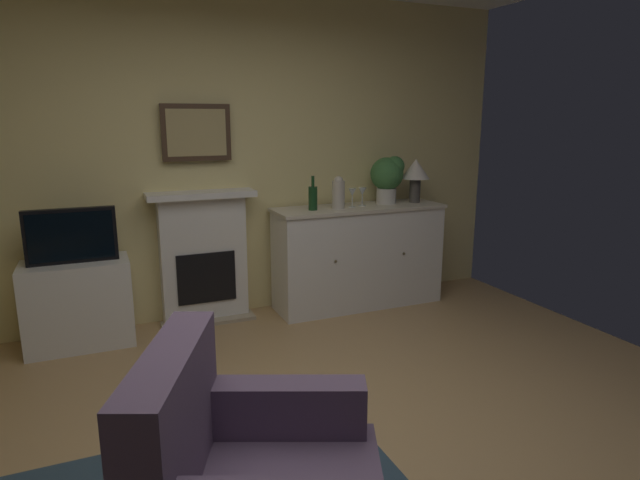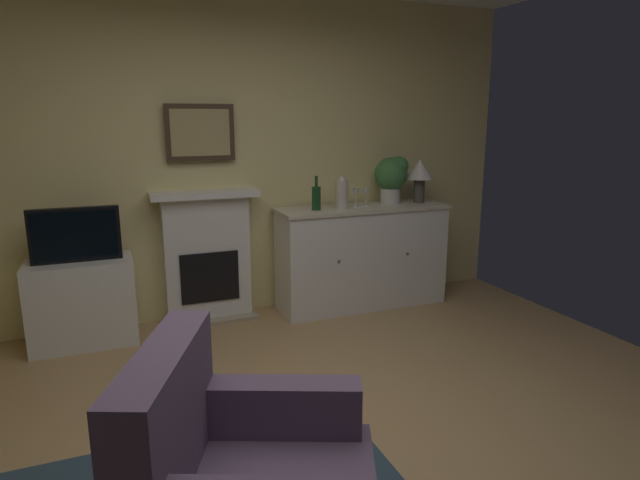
% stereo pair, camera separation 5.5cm
% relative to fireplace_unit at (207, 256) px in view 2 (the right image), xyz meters
% --- Properties ---
extents(ground_plane, '(5.40, 4.76, 0.10)m').
position_rel_fireplace_unit_xyz_m(ground_plane, '(0.18, -2.22, -0.60)').
color(ground_plane, tan).
rests_on(ground_plane, ground).
extents(wall_rear, '(5.40, 0.06, 2.70)m').
position_rel_fireplace_unit_xyz_m(wall_rear, '(0.18, 0.13, 0.80)').
color(wall_rear, '#EAD68C').
rests_on(wall_rear, ground_plane).
extents(fireplace_unit, '(0.87, 0.30, 1.10)m').
position_rel_fireplace_unit_xyz_m(fireplace_unit, '(0.00, 0.00, 0.00)').
color(fireplace_unit, white).
rests_on(fireplace_unit, ground_plane).
extents(framed_picture, '(0.55, 0.04, 0.45)m').
position_rel_fireplace_unit_xyz_m(framed_picture, '(0.00, 0.05, 1.02)').
color(framed_picture, '#473323').
extents(sideboard_cabinet, '(1.55, 0.49, 0.92)m').
position_rel_fireplace_unit_xyz_m(sideboard_cabinet, '(1.36, -0.18, -0.09)').
color(sideboard_cabinet, white).
rests_on(sideboard_cabinet, ground_plane).
extents(table_lamp, '(0.26, 0.26, 0.40)m').
position_rel_fireplace_unit_xyz_m(table_lamp, '(1.94, -0.18, 0.65)').
color(table_lamp, '#4C4742').
rests_on(table_lamp, sideboard_cabinet).
extents(wine_bottle, '(0.08, 0.08, 0.29)m').
position_rel_fireplace_unit_xyz_m(wine_bottle, '(0.90, -0.21, 0.48)').
color(wine_bottle, '#193F1E').
rests_on(wine_bottle, sideboard_cabinet).
extents(wine_glass_left, '(0.07, 0.07, 0.16)m').
position_rel_fireplace_unit_xyz_m(wine_glass_left, '(1.28, -0.19, 0.49)').
color(wine_glass_left, silver).
rests_on(wine_glass_left, sideboard_cabinet).
extents(wine_glass_center, '(0.07, 0.07, 0.16)m').
position_rel_fireplace_unit_xyz_m(wine_glass_center, '(1.39, -0.17, 0.49)').
color(wine_glass_center, silver).
rests_on(wine_glass_center, sideboard_cabinet).
extents(vase_decorative, '(0.11, 0.11, 0.28)m').
position_rel_fireplace_unit_xyz_m(vase_decorative, '(1.13, -0.23, 0.51)').
color(vase_decorative, beige).
rests_on(vase_decorative, sideboard_cabinet).
extents(tv_cabinet, '(0.75, 0.42, 0.65)m').
position_rel_fireplace_unit_xyz_m(tv_cabinet, '(-0.97, -0.16, -0.22)').
color(tv_cabinet, white).
rests_on(tv_cabinet, ground_plane).
extents(tv_set, '(0.62, 0.07, 0.40)m').
position_rel_fireplace_unit_xyz_m(tv_set, '(-0.97, -0.19, 0.30)').
color(tv_set, black).
rests_on(tv_set, tv_cabinet).
extents(potted_plant_small, '(0.30, 0.30, 0.43)m').
position_rel_fireplace_unit_xyz_m(potted_plant_small, '(1.67, -0.13, 0.62)').
color(potted_plant_small, beige).
rests_on(potted_plant_small, sideboard_cabinet).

